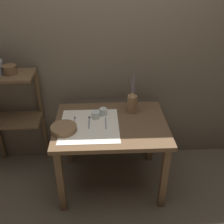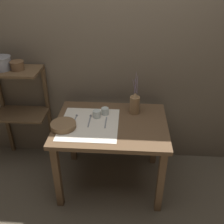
{
  "view_description": "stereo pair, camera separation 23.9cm",
  "coord_description": "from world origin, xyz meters",
  "views": [
    {
      "loc": [
        -0.09,
        -2.06,
        2.08
      ],
      "look_at": [
        0.01,
        0.0,
        0.86
      ],
      "focal_mm": 42.0,
      "sensor_mm": 36.0,
      "label": 1
    },
    {
      "loc": [
        0.15,
        -2.05,
        2.08
      ],
      "look_at": [
        0.01,
        0.0,
        0.86
      ],
      "focal_mm": 42.0,
      "sensor_mm": 36.0,
      "label": 2
    }
  ],
  "objects": [
    {
      "name": "spoon_outer",
      "position": [
        -0.35,
        0.06,
        0.75
      ],
      "size": [
        0.03,
        0.2,
        0.02
      ],
      "color": "gray",
      "rests_on": "wooden_table"
    },
    {
      "name": "wooden_shelf_unit",
      "position": [
        -1.0,
        0.33,
        0.79
      ],
      "size": [
        0.55,
        0.33,
        1.13
      ],
      "color": "brown",
      "rests_on": "ground_plane"
    },
    {
      "name": "glass_tumbler_near",
      "position": [
        -0.14,
        0.09,
        0.78
      ],
      "size": [
        0.08,
        0.08,
        0.07
      ],
      "color": "silver",
      "rests_on": "wooden_table"
    },
    {
      "name": "metal_pot_small",
      "position": [
        -0.93,
        0.29,
        1.18
      ],
      "size": [
        0.13,
        0.13,
        0.09
      ],
      "color": "brown",
      "rests_on": "wooden_shelf_unit"
    },
    {
      "name": "stone_wall_back",
      "position": [
        0.0,
        0.51,
        1.2
      ],
      "size": [
        7.0,
        0.06,
        2.4
      ],
      "color": "brown",
      "rests_on": "ground_plane"
    },
    {
      "name": "wooden_bowl",
      "position": [
        -0.43,
        -0.11,
        0.77
      ],
      "size": [
        0.23,
        0.23,
        0.05
      ],
      "color": "brown",
      "rests_on": "wooden_table"
    },
    {
      "name": "wooden_table",
      "position": [
        0.0,
        0.0,
        0.64
      ],
      "size": [
        1.05,
        0.8,
        0.74
      ],
      "color": "brown",
      "rests_on": "ground_plane"
    },
    {
      "name": "glass_tumbler_far",
      "position": [
        -0.07,
        0.15,
        0.78
      ],
      "size": [
        0.07,
        0.07,
        0.07
      ],
      "color": "silver",
      "rests_on": "wooden_table"
    },
    {
      "name": "pitcher_with_flowers",
      "position": [
        0.22,
        0.21,
        0.84
      ],
      "size": [
        0.1,
        0.1,
        0.44
      ],
      "color": "olive",
      "rests_on": "wooden_table"
    },
    {
      "name": "ground_plane",
      "position": [
        0.0,
        0.0,
        0.0
      ],
      "size": [
        12.0,
        12.0,
        0.0
      ],
      "primitive_type": "plane",
      "color": "brown"
    },
    {
      "name": "spoon_inner",
      "position": [
        -0.2,
        0.06,
        0.75
      ],
      "size": [
        0.02,
        0.2,
        0.02
      ],
      "color": "gray",
      "rests_on": "wooden_table"
    },
    {
      "name": "linen_cloth",
      "position": [
        -0.2,
        -0.03,
        0.74
      ],
      "size": [
        0.54,
        0.57,
        0.0
      ],
      "color": "silver",
      "rests_on": "wooden_table"
    },
    {
      "name": "metal_pot_large",
      "position": [
        -1.09,
        0.29,
        1.2
      ],
      "size": [
        0.19,
        0.19,
        0.13
      ],
      "color": "gray",
      "rests_on": "wooden_shelf_unit"
    },
    {
      "name": "fork_outer",
      "position": [
        -0.05,
        -0.0,
        0.75
      ],
      "size": [
        0.01,
        0.19,
        0.0
      ],
      "color": "gray",
      "rests_on": "wooden_table"
    }
  ]
}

